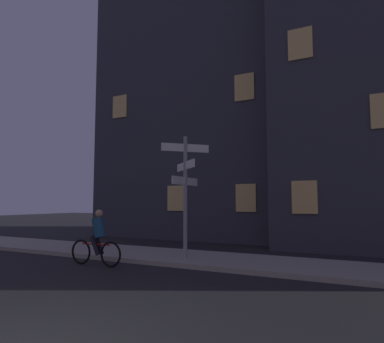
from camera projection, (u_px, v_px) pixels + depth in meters
name	position (u px, v px, depth m)	size (l,w,h in m)	color
sidewalk_kerb	(229.00, 261.00, 10.20)	(40.00, 2.55, 0.14)	#9E9991
signpost	(185.00, 184.00, 10.47)	(1.26, 1.61, 3.70)	gray
cyclist	(97.00, 239.00, 9.92)	(1.82, 0.33, 1.61)	black
building_left_block	(209.00, 84.00, 20.52)	(10.43, 7.90, 17.74)	#383842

